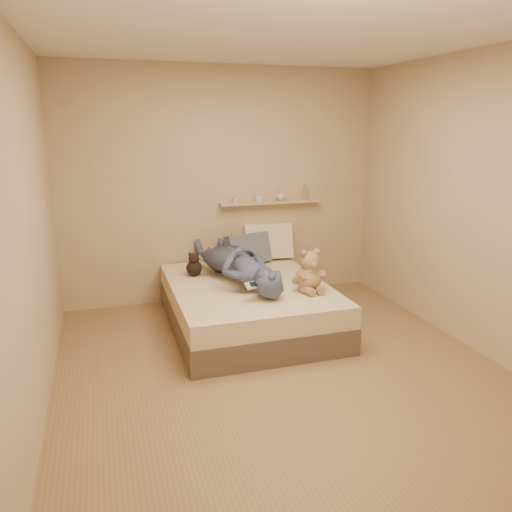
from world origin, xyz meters
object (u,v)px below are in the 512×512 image
object	(u,v)px
game_console	(254,285)
bed	(248,305)
person	(237,263)
pillow_cream	(268,242)
wall_shelf	(271,202)
pillow_grey	(248,249)
teddy_bear	(309,274)
dark_plush	(194,266)

from	to	relation	value
game_console	bed	bearing A→B (deg)	80.36
person	pillow_cream	bearing A→B (deg)	-138.98
pillow_cream	wall_shelf	distance (m)	0.46
wall_shelf	pillow_grey	bearing A→B (deg)	-147.19
teddy_bear	pillow_grey	world-z (taller)	teddy_bear
teddy_bear	person	world-z (taller)	teddy_bear
bed	person	size ratio (longest dim) A/B	1.25
person	wall_shelf	world-z (taller)	wall_shelf
teddy_bear	person	bearing A→B (deg)	137.09
dark_plush	pillow_grey	bearing A→B (deg)	22.77
bed	pillow_grey	xyz separation A→B (m)	(0.21, 0.69, 0.40)
teddy_bear	pillow_grey	distance (m)	1.12
person	dark_plush	bearing A→B (deg)	-46.85
teddy_bear	dark_plush	world-z (taller)	teddy_bear
teddy_bear	wall_shelf	xyz separation A→B (m)	(0.06, 1.30, 0.48)
pillow_cream	wall_shelf	xyz separation A→B (m)	(0.05, 0.08, 0.45)
dark_plush	teddy_bear	bearing A→B (deg)	-40.50
teddy_bear	pillow_grey	size ratio (longest dim) A/B	0.82
game_console	wall_shelf	bearing A→B (deg)	65.80
bed	pillow_grey	world-z (taller)	pillow_grey
game_console	dark_plush	bearing A→B (deg)	111.97
dark_plush	wall_shelf	xyz separation A→B (m)	(1.01, 0.50, 0.54)
game_console	pillow_cream	world-z (taller)	pillow_cream
dark_plush	person	distance (m)	0.48
game_console	pillow_cream	bearing A→B (deg)	66.49
game_console	person	distance (m)	0.63
pillow_cream	pillow_grey	world-z (taller)	pillow_cream
game_console	wall_shelf	distance (m)	1.63
bed	dark_plush	size ratio (longest dim) A/B	7.54
teddy_bear	pillow_cream	size ratio (longest dim) A/B	0.75
pillow_grey	wall_shelf	bearing A→B (deg)	32.81
bed	pillow_grey	bearing A→B (deg)	73.05
bed	teddy_bear	xyz separation A→B (m)	(0.49, -0.40, 0.39)
game_console	wall_shelf	xyz separation A→B (m)	(0.64, 1.42, 0.50)
pillow_cream	pillow_grey	distance (m)	0.32
teddy_bear	person	size ratio (longest dim) A/B	0.27
wall_shelf	dark_plush	bearing A→B (deg)	-153.63
teddy_bear	dark_plush	bearing A→B (deg)	139.50
dark_plush	person	size ratio (longest dim) A/B	0.17
pillow_grey	wall_shelf	world-z (taller)	wall_shelf
game_console	teddy_bear	size ratio (longest dim) A/B	0.45
wall_shelf	game_console	bearing A→B (deg)	-114.20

